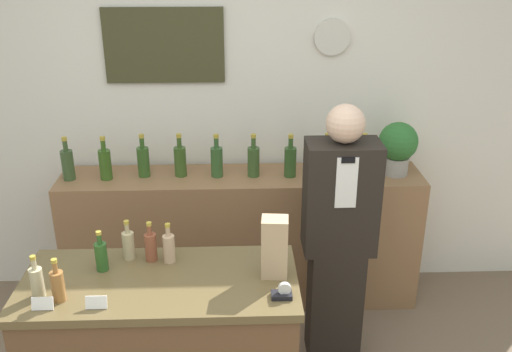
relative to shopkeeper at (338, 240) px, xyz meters
name	(u,v)px	position (x,y,z in m)	size (l,w,h in m)	color
back_wall	(224,100)	(-0.64, 0.89, 0.57)	(5.20, 0.09, 2.70)	silver
back_shelf	(242,238)	(-0.54, 0.62, -0.32)	(2.36, 0.42, 0.93)	#8E6642
shopkeeper	(338,240)	(0.00, 0.00, 0.00)	(0.40, 0.25, 1.57)	black
potted_plant	(398,145)	(0.47, 0.61, 0.34)	(0.25, 0.25, 0.35)	#9E998E
paper_bag	(275,247)	(-0.40, -0.56, 0.29)	(0.13, 0.11, 0.29)	tan
tape_dispenser	(283,293)	(-0.38, -0.74, 0.16)	(0.09, 0.06, 0.07)	black
price_card_left	(42,304)	(-1.38, -0.78, 0.17)	(0.09, 0.02, 0.06)	white
price_card_right	(96,302)	(-1.16, -0.78, 0.17)	(0.09, 0.02, 0.06)	white
counter_bottle_0	(37,282)	(-1.43, -0.69, 0.22)	(0.06, 0.06, 0.20)	tan
counter_bottle_1	(58,285)	(-1.33, -0.72, 0.22)	(0.06, 0.06, 0.20)	#956231
counter_bottle_2	(101,255)	(-1.20, -0.48, 0.22)	(0.06, 0.06, 0.20)	#285320
counter_bottle_3	(129,244)	(-1.09, -0.39, 0.22)	(0.06, 0.06, 0.20)	tan
counter_bottle_4	(151,246)	(-0.98, -0.41, 0.22)	(0.06, 0.06, 0.20)	brown
counter_bottle_5	(169,247)	(-0.89, -0.42, 0.22)	(0.06, 0.06, 0.20)	tan
shelf_bottle_0	(68,164)	(-1.64, 0.60, 0.25)	(0.08, 0.08, 0.28)	#354D29
shelf_bottle_1	(105,163)	(-1.40, 0.60, 0.25)	(0.08, 0.08, 0.28)	#35581D
shelf_bottle_2	(143,161)	(-1.16, 0.64, 0.25)	(0.08, 0.08, 0.28)	#2F5320
shelf_bottle_3	(180,160)	(-0.93, 0.63, 0.25)	(0.08, 0.08, 0.28)	#345220
shelf_bottle_4	(217,161)	(-0.69, 0.62, 0.25)	(0.08, 0.08, 0.28)	#305629
shelf_bottle_5	(254,161)	(-0.46, 0.61, 0.25)	(0.08, 0.08, 0.28)	#345125
shelf_bottle_6	(290,161)	(-0.22, 0.60, 0.25)	(0.08, 0.08, 0.28)	#2D4E22
shelf_bottle_7	(326,159)	(0.01, 0.62, 0.25)	(0.08, 0.08, 0.28)	#315021
shelf_bottle_8	(363,160)	(0.25, 0.60, 0.25)	(0.08, 0.08, 0.28)	#345828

